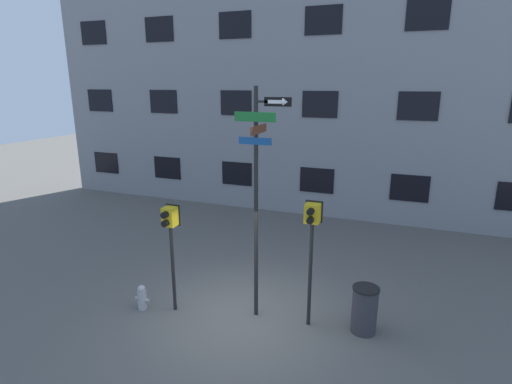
{
  "coord_description": "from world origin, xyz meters",
  "views": [
    {
      "loc": [
        3.19,
        -7.39,
        5.13
      ],
      "look_at": [
        0.29,
        0.22,
        2.92
      ],
      "focal_mm": 28.0,
      "sensor_mm": 36.0,
      "label": 1
    }
  ],
  "objects_px": {
    "street_sign_pole": "(258,187)",
    "fire_hydrant": "(142,298)",
    "trash_bin": "(364,310)",
    "pedestrian_signal_right": "(312,231)",
    "pedestrian_signal_left": "(170,230)"
  },
  "relations": [
    {
      "from": "street_sign_pole",
      "to": "pedestrian_signal_right",
      "type": "bearing_deg",
      "value": 2.26
    },
    {
      "from": "street_sign_pole",
      "to": "fire_hydrant",
      "type": "height_order",
      "value": "street_sign_pole"
    },
    {
      "from": "trash_bin",
      "to": "pedestrian_signal_right",
      "type": "bearing_deg",
      "value": -171.71
    },
    {
      "from": "pedestrian_signal_right",
      "to": "fire_hydrant",
      "type": "height_order",
      "value": "pedestrian_signal_right"
    },
    {
      "from": "street_sign_pole",
      "to": "trash_bin",
      "type": "distance_m",
      "value": 3.44
    },
    {
      "from": "pedestrian_signal_left",
      "to": "fire_hydrant",
      "type": "xyz_separation_m",
      "value": [
        -0.73,
        -0.24,
        -1.7
      ]
    },
    {
      "from": "fire_hydrant",
      "to": "trash_bin",
      "type": "bearing_deg",
      "value": 10.78
    },
    {
      "from": "street_sign_pole",
      "to": "fire_hydrant",
      "type": "relative_size",
      "value": 8.39
    },
    {
      "from": "street_sign_pole",
      "to": "fire_hydrant",
      "type": "distance_m",
      "value": 3.87
    },
    {
      "from": "pedestrian_signal_right",
      "to": "fire_hydrant",
      "type": "relative_size",
      "value": 4.62
    },
    {
      "from": "pedestrian_signal_left",
      "to": "fire_hydrant",
      "type": "bearing_deg",
      "value": -161.58
    },
    {
      "from": "fire_hydrant",
      "to": "street_sign_pole",
      "type": "bearing_deg",
      "value": 15.5
    },
    {
      "from": "pedestrian_signal_left",
      "to": "street_sign_pole",
      "type": "bearing_deg",
      "value": 14.36
    },
    {
      "from": "street_sign_pole",
      "to": "trash_bin",
      "type": "relative_size",
      "value": 4.93
    },
    {
      "from": "street_sign_pole",
      "to": "fire_hydrant",
      "type": "xyz_separation_m",
      "value": [
        -2.63,
        -0.73,
        -2.74
      ]
    }
  ]
}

